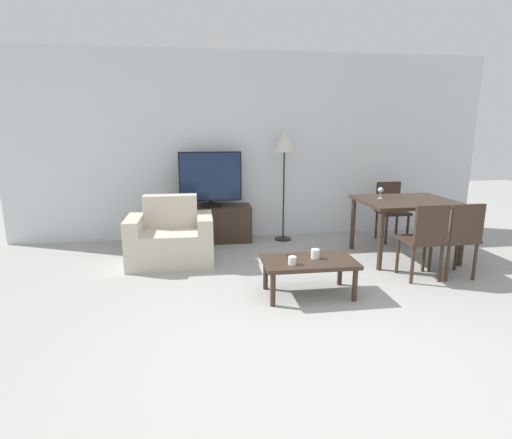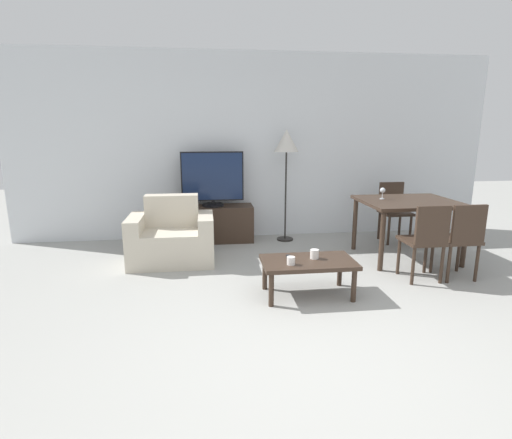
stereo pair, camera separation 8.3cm
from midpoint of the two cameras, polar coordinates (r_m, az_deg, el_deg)
The scene contains 15 objects.
ground_plane at distance 3.08m, azimuth 8.29°, elevation -19.08°, with size 18.00×18.00×0.00m, color #9E9E99.
wall_back at distance 6.03m, azimuth -0.76°, elevation 10.29°, with size 7.13×0.06×2.70m.
armchair at distance 5.02m, azimuth -12.54°, elevation -2.76°, with size 1.02×0.67×0.81m.
tv_stand at distance 5.86m, azimuth -6.76°, elevation -0.63°, with size 1.14×0.40×0.53m.
tv at distance 5.74m, azimuth -6.93°, elevation 5.73°, with size 0.88×0.31×0.78m.
coffee_table at distance 3.98m, azimuth 6.99°, elevation -6.37°, with size 0.91×0.52×0.37m.
dining_table at distance 5.37m, azimuth 20.23°, elevation 1.73°, with size 1.15×0.98×0.75m.
dining_chair_near at distance 4.64m, azimuth 22.46°, elevation -2.34°, with size 0.40×0.40×0.85m.
dining_chair_far at distance 6.18m, azimuth 18.31°, elevation 1.61°, with size 0.40×0.40×0.85m.
dining_chair_near_right at distance 4.85m, azimuth 26.56°, elevation -2.09°, with size 0.40×0.40×0.85m.
floor_lamp at distance 5.76m, azimuth 3.66°, elevation 10.56°, with size 0.35×0.35×1.61m.
remote_primary at distance 3.98m, azimuth 4.34°, elevation -5.44°, with size 0.04×0.15×0.02m.
cup_white_near at distance 3.80m, azimuth 4.58°, elevation -5.86°, with size 0.08×0.08×0.08m.
cup_colored_far at distance 4.00m, azimuth 7.88°, elevation -4.87°, with size 0.09×0.09×0.09m.
wine_glass_left at distance 5.32m, azimuth 16.96°, elevation 3.96°, with size 0.07×0.07×0.15m.
Camera 1 is at (-0.83, -2.49, 1.63)m, focal length 28.00 mm.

